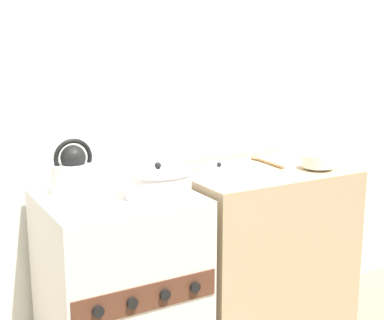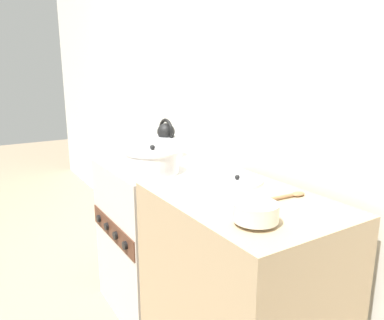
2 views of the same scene
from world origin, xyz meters
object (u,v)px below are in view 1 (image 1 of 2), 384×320
loose_pot_lid (219,168)px  cooking_pot (158,183)px  stove (120,294)px  enamel_bowl (318,161)px  kettle (74,173)px

loose_pot_lid → cooking_pot: bearing=-153.9°
stove → loose_pot_lid: size_ratio=3.84×
cooking_pot → enamel_bowl: cooking_pot is taller
stove → enamel_bowl: enamel_bowl is taller
enamel_bowl → kettle: bearing=166.7°
cooking_pot → loose_pot_lid: (0.43, 0.21, -0.03)m
cooking_pot → enamel_bowl: (0.84, -0.04, 0.01)m
stove → loose_pot_lid: 0.76m
cooking_pot → enamel_bowl: 0.84m
kettle → enamel_bowl: kettle is taller
kettle → loose_pot_lid: 0.72m
kettle → enamel_bowl: 1.16m
kettle → cooking_pot: size_ratio=0.84×
stove → kettle: (-0.14, 0.13, 0.53)m
stove → kettle: size_ratio=3.74×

